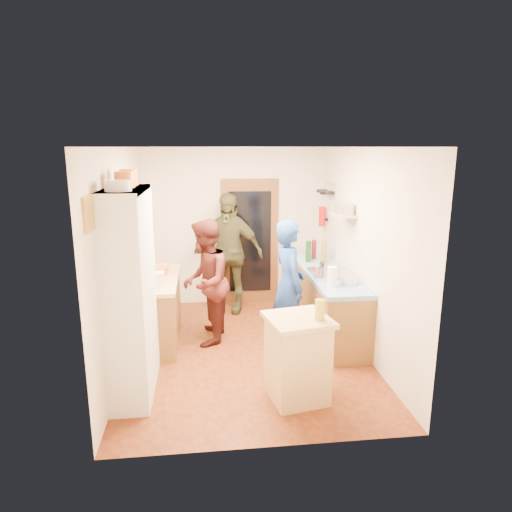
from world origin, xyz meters
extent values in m
cube|color=brown|center=(0.00, 0.00, -0.01)|extent=(3.00, 4.00, 0.02)
cube|color=silver|center=(0.00, 0.00, 2.61)|extent=(3.00, 4.00, 0.02)
cube|color=silver|center=(0.00, 2.01, 1.30)|extent=(3.00, 0.02, 2.60)
cube|color=silver|center=(0.00, -2.01, 1.30)|extent=(3.00, 0.02, 2.60)
cube|color=silver|center=(-1.51, 0.00, 1.30)|extent=(0.02, 4.00, 2.60)
cube|color=silver|center=(1.51, 0.00, 1.30)|extent=(0.02, 4.00, 2.60)
cube|color=brown|center=(0.25, 1.97, 1.05)|extent=(0.95, 0.06, 2.10)
cube|color=black|center=(0.25, 1.94, 1.05)|extent=(0.70, 0.02, 1.70)
cube|color=silver|center=(-1.30, -0.80, 1.10)|extent=(0.40, 1.20, 2.20)
cube|color=silver|center=(-1.30, -0.80, 2.18)|extent=(0.40, 1.14, 0.04)
cylinder|color=white|center=(-1.30, -1.13, 2.25)|extent=(0.25, 0.25, 0.10)
cylinder|color=orange|center=(-1.30, -0.74, 2.28)|extent=(0.20, 0.20, 0.16)
cylinder|color=orange|center=(-1.30, -0.47, 2.29)|extent=(0.19, 0.19, 0.17)
cube|color=brown|center=(-1.20, 0.45, 0.42)|extent=(0.60, 1.40, 0.85)
cube|color=tan|center=(-1.20, 0.45, 0.88)|extent=(0.64, 1.44, 0.05)
cube|color=white|center=(-1.15, 0.04, 0.99)|extent=(0.26, 0.19, 0.19)
cylinder|color=white|center=(-1.25, 0.25, 0.99)|extent=(0.20, 0.20, 0.18)
cylinder|color=orange|center=(-1.12, 0.64, 0.95)|extent=(0.25, 0.25, 0.09)
cube|color=tan|center=(-1.18, 1.04, 0.91)|extent=(0.31, 0.24, 0.02)
cube|color=brown|center=(1.20, 0.50, 0.42)|extent=(0.60, 2.20, 0.84)
cube|color=#0D53B0|center=(1.20, 0.50, 0.87)|extent=(0.62, 2.22, 0.06)
cube|color=silver|center=(1.20, 0.34, 0.92)|extent=(0.55, 0.58, 0.04)
cylinder|color=silver|center=(1.15, 0.45, 1.00)|extent=(0.18, 0.18, 0.12)
cylinder|color=#143F14|center=(1.05, 1.09, 1.06)|extent=(0.09, 0.09, 0.32)
cylinder|color=#591419|center=(1.18, 1.27, 1.05)|extent=(0.08, 0.08, 0.30)
cylinder|color=olive|center=(1.31, 1.15, 1.05)|extent=(0.09, 0.09, 0.29)
cylinder|color=white|center=(1.05, -0.20, 1.03)|extent=(0.15, 0.15, 0.26)
cylinder|color=silver|center=(1.30, -0.11, 0.95)|extent=(0.26, 0.26, 0.09)
cube|color=tan|center=(0.41, -1.22, 0.43)|extent=(0.65, 0.65, 0.86)
cube|color=tan|center=(0.41, -1.22, 0.89)|extent=(0.73, 0.73, 0.05)
cube|color=white|center=(0.36, -1.18, 0.90)|extent=(0.40, 0.34, 0.02)
cylinder|color=#AD9E2D|center=(0.61, -1.30, 1.01)|extent=(0.12, 0.12, 0.21)
cylinder|color=silver|center=(1.46, 1.52, 2.05)|extent=(0.02, 0.65, 0.02)
cylinder|color=black|center=(1.40, 1.35, 1.92)|extent=(0.18, 0.18, 0.05)
cylinder|color=black|center=(1.40, 1.55, 1.90)|extent=(0.16, 0.16, 0.05)
cylinder|color=black|center=(1.40, 1.75, 1.91)|extent=(0.17, 0.17, 0.05)
cube|color=tan|center=(1.37, 0.45, 1.70)|extent=(0.26, 0.42, 0.03)
cube|color=silver|center=(1.37, 0.45, 1.79)|extent=(0.27, 0.33, 0.15)
cube|color=black|center=(1.47, 1.70, 1.45)|extent=(0.06, 0.10, 0.04)
cylinder|color=red|center=(1.41, 1.70, 1.50)|extent=(0.11, 0.11, 0.32)
cube|color=gold|center=(-1.48, -1.55, 2.05)|extent=(0.03, 0.25, 0.30)
imported|color=navy|center=(0.60, 0.06, 0.85)|extent=(0.50, 0.68, 1.71)
imported|color=#461915|center=(-0.48, 0.40, 0.85)|extent=(0.76, 0.91, 1.69)
imported|color=#38391F|center=(-0.13, 1.56, 0.96)|extent=(1.22, 0.81, 1.92)
camera|label=1|loc=(-0.52, -5.51, 2.60)|focal=32.00mm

